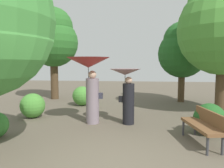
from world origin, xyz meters
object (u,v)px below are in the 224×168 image
Objects in this scene: park_bench at (204,124)px; tree_near_left at (53,38)px; tree_near_right at (182,50)px; person_left at (90,74)px; person_right at (127,87)px.

tree_near_left reaches higher than park_bench.
tree_near_left is 1.22× the size of tree_near_right.
person_left is 3.76m from park_bench.
tree_near_right is (3.87, 4.54, 1.03)m from person_left.
person_left reaches higher than person_right.
tree_near_left is at bearing -144.86° from park_bench.
tree_near_left reaches higher than tree_near_right.
person_right is at bearing -120.39° from tree_near_right.
person_left is 0.53× the size of tree_near_right.
person_left is 5.82m from tree_near_left.
tree_near_left reaches higher than person_right.
park_bench is at bearing -128.57° from person_right.
park_bench is at bearing -115.77° from person_left.
park_bench is 0.31× the size of tree_near_left.
person_left is 1.31m from person_right.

